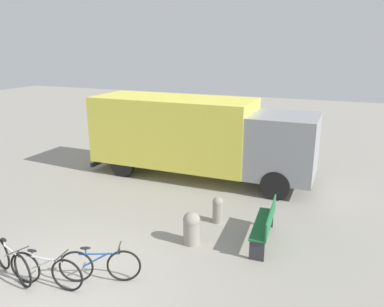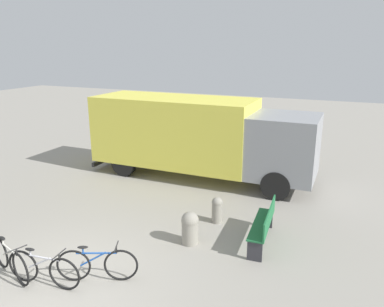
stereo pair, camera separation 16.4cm
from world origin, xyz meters
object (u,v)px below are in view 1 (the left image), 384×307
at_px(bicycle_middle, 46,270).
at_px(bicycle_far, 100,265).
at_px(delivery_truck, 197,134).
at_px(bollard_near_bench, 192,227).
at_px(bollard_far_bench, 218,209).
at_px(bicycle_near, 12,261).
at_px(park_bench, 266,223).

height_order(bicycle_middle, bicycle_far, same).
height_order(delivery_truck, bollard_near_bench, delivery_truck).
height_order(bicycle_middle, bollard_far_bench, bicycle_middle).
bearing_deg(bicycle_far, delivery_truck, 70.77).
relative_size(bicycle_far, bollard_far_bench, 2.10).
distance_m(bicycle_middle, bicycle_far, 1.06).
height_order(bicycle_far, bollard_far_bench, bicycle_far).
xyz_separation_m(bicycle_near, bicycle_middle, (0.89, 0.01, 0.00)).
bearing_deg(bicycle_near, bicycle_far, 36.65).
bearing_deg(bollard_far_bench, bicycle_middle, -119.06).
height_order(bollard_near_bench, bollard_far_bench, bollard_near_bench).
xyz_separation_m(bicycle_far, bollard_far_bench, (1.35, 3.48, 0.02)).
bearing_deg(bicycle_far, bicycle_middle, -171.98).
height_order(park_bench, bollard_far_bench, park_bench).
distance_m(bicycle_near, bollard_far_bench, 5.13).
bearing_deg(bollard_near_bench, bicycle_near, -137.00).
bearing_deg(bicycle_near, park_bench, 55.82).
bearing_deg(park_bench, delivery_truck, 36.89).
xyz_separation_m(park_bench, bicycle_near, (-4.58, -3.44, -0.15)).
bearing_deg(bicycle_near, delivery_truck, 99.48).
distance_m(bicycle_far, bollard_near_bench, 2.43).
distance_m(bicycle_far, bollard_far_bench, 3.74).
relative_size(bicycle_near, bollard_near_bench, 1.93).
height_order(bicycle_near, bollard_near_bench, bollard_near_bench).
bearing_deg(bollard_near_bench, bicycle_far, -117.78).
relative_size(bicycle_near, bicycle_far, 1.03).
bearing_deg(park_bench, bicycle_middle, 128.72).
relative_size(bicycle_far, bollard_near_bench, 1.87).
bearing_deg(delivery_truck, bicycle_near, -99.16).
distance_m(bollard_near_bench, bollard_far_bench, 1.35).
relative_size(delivery_truck, park_bench, 4.38).
xyz_separation_m(delivery_truck, bicycle_middle, (-0.32, -7.30, -1.23)).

